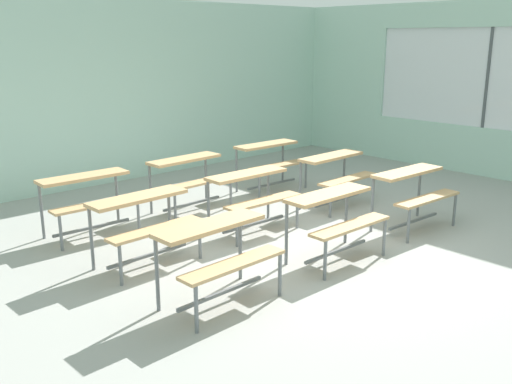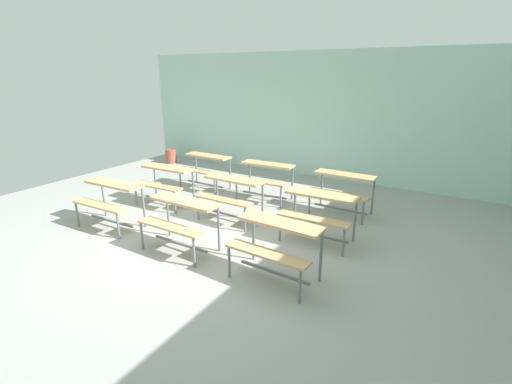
% 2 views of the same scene
% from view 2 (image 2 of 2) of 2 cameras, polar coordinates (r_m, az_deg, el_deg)
% --- Properties ---
extents(ground, '(10.00, 9.00, 0.05)m').
position_cam_2_polar(ground, '(5.74, -9.36, -7.90)').
color(ground, '#9E9E99').
extents(wall_back, '(10.00, 0.12, 3.00)m').
position_cam_2_polar(wall_back, '(9.10, 8.97, 11.84)').
color(wall_back, silver).
rests_on(wall_back, ground).
extents(desk_bench_r0c0, '(1.12, 0.62, 0.74)m').
position_cam_2_polar(desk_bench_r0c0, '(6.47, -22.17, -0.39)').
color(desk_bench_r0c0, tan).
rests_on(desk_bench_r0c0, ground).
extents(desk_bench_r0c1, '(1.11, 0.60, 0.74)m').
position_cam_2_polar(desk_bench_r0c1, '(5.29, -11.95, -3.40)').
color(desk_bench_r0c1, tan).
rests_on(desk_bench_r0c1, ground).
extents(desk_bench_r0c2, '(1.13, 0.64, 0.74)m').
position_cam_2_polar(desk_bench_r0c2, '(4.46, 3.15, -7.25)').
color(desk_bench_r0c2, tan).
rests_on(desk_bench_r0c2, ground).
extents(desk_bench_r1c0, '(1.12, 0.63, 0.74)m').
position_cam_2_polar(desk_bench_r1c0, '(7.24, -14.32, 2.30)').
color(desk_bench_r1c0, tan).
rests_on(desk_bench_r1c0, ground).
extents(desk_bench_r1c1, '(1.11, 0.62, 0.74)m').
position_cam_2_polar(desk_bench_r1c1, '(6.27, -4.05, 0.39)').
color(desk_bench_r1c1, tan).
rests_on(desk_bench_r1c1, ground).
extents(desk_bench_r1c2, '(1.11, 0.61, 0.74)m').
position_cam_2_polar(desk_bench_r1c2, '(5.53, 9.90, -2.32)').
color(desk_bench_r1c2, tan).
rests_on(desk_bench_r1c2, ground).
extents(desk_bench_r2c0, '(1.12, 0.62, 0.74)m').
position_cam_2_polar(desk_bench_r2c0, '(8.15, -8.07, 4.45)').
color(desk_bench_r2c0, tan).
rests_on(desk_bench_r2c0, ground).
extents(desk_bench_r2c1, '(1.12, 0.64, 0.74)m').
position_cam_2_polar(desk_bench_r2c1, '(7.31, 1.43, 3.04)').
color(desk_bench_r2c1, tan).
rests_on(desk_bench_r2c1, ground).
extents(desk_bench_r2c2, '(1.12, 0.63, 0.74)m').
position_cam_2_polar(desk_bench_r2c2, '(6.72, 13.52, 1.15)').
color(desk_bench_r2c2, tan).
rests_on(desk_bench_r2c2, ground).
extents(trash_bin, '(0.31, 0.31, 0.40)m').
position_cam_2_polar(trash_bin, '(10.81, -13.31, 5.56)').
color(trash_bin, '#9E4C38').
rests_on(trash_bin, ground).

